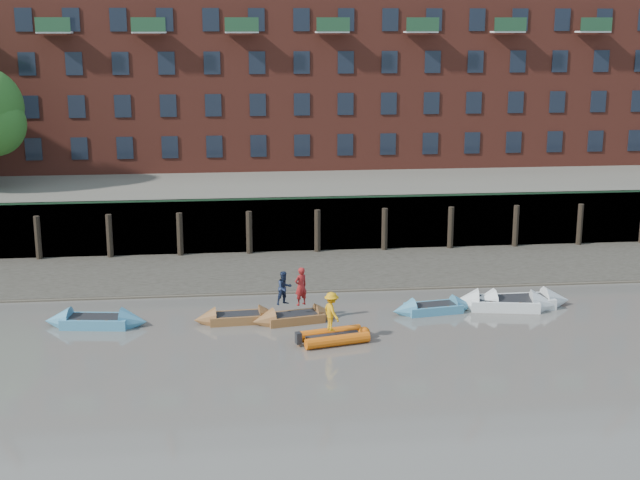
{
  "coord_description": "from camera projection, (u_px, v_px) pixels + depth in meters",
  "views": [
    {
      "loc": [
        -7.26,
        -28.85,
        13.33
      ],
      "look_at": [
        -2.89,
        12.0,
        3.2
      ],
      "focal_mm": 50.0,
      "sensor_mm": 36.0,
      "label": 1
    }
  ],
  "objects": [
    {
      "name": "person_rower_b",
      "position": [
        284.0,
        288.0,
        40.35
      ],
      "size": [
        0.94,
        0.87,
        1.56
      ],
      "primitive_type": "imported",
      "rotation": [
        0.0,
        0.0,
        0.47
      ],
      "color": "#19233F",
      "rests_on": "rowboat_3"
    },
    {
      "name": "foreshore",
      "position": [
        360.0,
        269.0,
        49.17
      ],
      "size": [
        110.0,
        8.0,
        0.5
      ],
      "primitive_type": "cube",
      "color": "#3D382F",
      "rests_on": "ground"
    },
    {
      "name": "ground",
      "position": [
        436.0,
        405.0,
        31.79
      ],
      "size": [
        220.0,
        220.0,
        0.0
      ],
      "primitive_type": "plane",
      "color": "#605A53",
      "rests_on": "ground"
    },
    {
      "name": "bank_terrace",
      "position": [
        324.0,
        183.0,
        66.16
      ],
      "size": [
        110.0,
        28.0,
        3.2
      ],
      "primitive_type": "cube",
      "color": "#5E594D",
      "rests_on": "ground"
    },
    {
      "name": "mud_band",
      "position": [
        370.0,
        287.0,
        45.89
      ],
      "size": [
        110.0,
        1.6,
        0.1
      ],
      "primitive_type": "cube",
      "color": "#4C4336",
      "rests_on": "ground"
    },
    {
      "name": "river_wall",
      "position": [
        350.0,
        223.0,
        53.01
      ],
      "size": [
        110.0,
        1.23,
        3.3
      ],
      "color": "#2D2A26",
      "rests_on": "ground"
    },
    {
      "name": "rowboat_4",
      "position": [
        433.0,
        308.0,
        41.82
      ],
      "size": [
        4.14,
        1.76,
        1.17
      ],
      "rotation": [
        0.0,
        0.0,
        0.15
      ],
      "color": "teal",
      "rests_on": "ground"
    },
    {
      "name": "rib_tender",
      "position": [
        336.0,
        336.0,
        38.0
      ],
      "size": [
        3.19,
        2.09,
        0.54
      ],
      "rotation": [
        0.0,
        0.0,
        0.24
      ],
      "color": "#D9590B",
      "rests_on": "ground"
    },
    {
      "name": "rowboat_5",
      "position": [
        504.0,
        304.0,
        42.33
      ],
      "size": [
        5.16,
        2.32,
        1.44
      ],
      "rotation": [
        0.0,
        0.0,
        -0.18
      ],
      "color": "silver",
      "rests_on": "ground"
    },
    {
      "name": "rowboat_1",
      "position": [
        96.0,
        321.0,
        39.9
      ],
      "size": [
        4.74,
        1.94,
        1.34
      ],
      "rotation": [
        0.0,
        0.0,
        -0.13
      ],
      "color": "teal",
      "rests_on": "ground"
    },
    {
      "name": "person_rib_crew",
      "position": [
        332.0,
        311.0,
        37.76
      ],
      "size": [
        0.95,
        1.23,
        1.68
      ],
      "primitive_type": "imported",
      "rotation": [
        0.0,
        0.0,
        1.91
      ],
      "color": "orange",
      "rests_on": "rib_tender"
    },
    {
      "name": "rowboat_3",
      "position": [
        295.0,
        318.0,
        40.48
      ],
      "size": [
        4.13,
        1.94,
        1.15
      ],
      "rotation": [
        0.0,
        0.0,
        0.21
      ],
      "color": "brown",
      "rests_on": "ground"
    },
    {
      "name": "apartment_terrace",
      "position": [
        323.0,
        28.0,
        64.43
      ],
      "size": [
        80.6,
        15.56,
        20.98
      ],
      "color": "brown",
      "rests_on": "bank_terrace"
    },
    {
      "name": "person_rower_a",
      "position": [
        301.0,
        286.0,
        40.25
      ],
      "size": [
        0.77,
        0.7,
        1.77
      ],
      "primitive_type": "imported",
      "rotation": [
        0.0,
        0.0,
        3.7
      ],
      "color": "maroon",
      "rests_on": "rowboat_3"
    },
    {
      "name": "rowboat_2",
      "position": [
        238.0,
        318.0,
        40.47
      ],
      "size": [
        4.02,
        1.42,
        1.15
      ],
      "rotation": [
        0.0,
        0.0,
        0.07
      ],
      "color": "brown",
      "rests_on": "ground"
    },
    {
      "name": "rowboat_6",
      "position": [
        519.0,
        302.0,
        42.59
      ],
      "size": [
        5.0,
        1.54,
        1.44
      ],
      "rotation": [
        0.0,
        0.0,
        0.02
      ],
      "color": "silver",
      "rests_on": "ground"
    }
  ]
}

